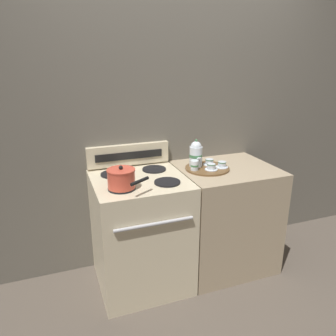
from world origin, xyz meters
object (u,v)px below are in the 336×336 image
object	(u,v)px
teacup_left	(211,167)
teacup_right	(209,162)
stove	(141,232)
teapot	(196,154)
teacup_front	(222,165)
serving_tray	(207,168)
creamer_jug	(195,165)
saucepan	(122,178)

from	to	relation	value
teacup_left	teacup_right	distance (m)	0.12
stove	teapot	size ratio (longest dim) A/B	4.03
stove	teacup_front	world-z (taller)	teacup_front
serving_tray	teapot	distance (m)	0.15
serving_tray	teapot	xyz separation A→B (m)	(-0.07, 0.06, 0.11)
stove	teacup_front	bearing A→B (deg)	-1.49
creamer_jug	teacup_front	bearing A→B (deg)	-3.66
teapot	creamer_jug	xyz separation A→B (m)	(-0.05, -0.09, -0.06)
teapot	teacup_left	size ratio (longest dim) A/B	2.23
serving_tray	teacup_left	bearing A→B (deg)	-86.46
saucepan	teapot	size ratio (longest dim) A/B	1.30
serving_tray	creamer_jug	xyz separation A→B (m)	(-0.12, -0.02, 0.05)
serving_tray	creamer_jug	bearing A→B (deg)	-168.95
teapot	creamer_jug	distance (m)	0.12
teacup_left	teapot	bearing A→B (deg)	121.99
serving_tray	teapot	size ratio (longest dim) A/B	1.58
teacup_front	creamer_jug	size ratio (longest dim) A/B	1.29
teapot	teacup_left	distance (m)	0.16
serving_tray	teacup_front	bearing A→B (deg)	-19.57
teacup_right	creamer_jug	world-z (taller)	creamer_jug
serving_tray	teapot	bearing A→B (deg)	138.94
serving_tray	teacup_left	xyz separation A→B (m)	(0.00, -0.06, 0.03)
saucepan	creamer_jug	xyz separation A→B (m)	(0.61, 0.15, -0.03)
teacup_left	teacup_right	xyz separation A→B (m)	(0.04, 0.11, 0.00)
serving_tray	teacup_left	world-z (taller)	teacup_left
saucepan	teacup_front	size ratio (longest dim) A/B	2.89
teacup_right	creamer_jug	distance (m)	0.19
stove	creamer_jug	size ratio (longest dim) A/B	11.63
saucepan	teacup_right	xyz separation A→B (m)	(0.77, 0.23, -0.04)
stove	teacup_right	world-z (taller)	teacup_right
teacup_left	creamer_jug	distance (m)	0.13
teacup_front	saucepan	bearing A→B (deg)	-170.86
saucepan	teacup_right	distance (m)	0.81
teacup_right	serving_tray	bearing A→B (deg)	-129.56
saucepan	teacup_front	xyz separation A→B (m)	(0.84, 0.13, -0.04)
serving_tray	creamer_jug	size ratio (longest dim) A/B	4.56
serving_tray	teacup_right	size ratio (longest dim) A/B	3.52
teacup_right	teacup_front	xyz separation A→B (m)	(0.06, -0.09, 0.00)
saucepan	teacup_front	distance (m)	0.85
stove	creamer_jug	distance (m)	0.66
stove	creamer_jug	bearing A→B (deg)	-0.35
serving_tray	teacup_left	distance (m)	0.07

